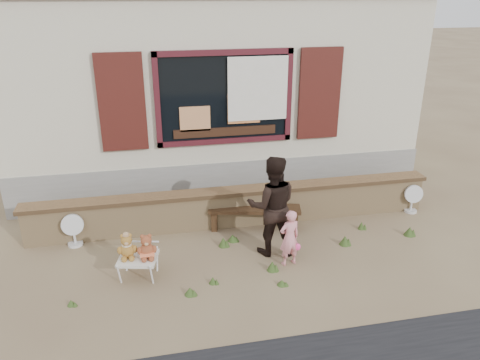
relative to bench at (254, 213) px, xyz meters
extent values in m
plane|color=brown|center=(-0.29, -0.76, -0.29)|extent=(80.00, 80.00, 0.00)
cube|color=#B4AA91|center=(-0.29, 3.74, 2.11)|extent=(8.00, 5.00, 3.20)
cube|color=gray|center=(-0.29, 3.74, 0.11)|extent=(8.04, 5.04, 0.80)
cube|color=black|center=(-0.29, 1.21, 1.76)|extent=(2.30, 0.04, 1.50)
cube|color=#45141B|center=(-0.29, 1.19, 2.56)|extent=(2.50, 0.08, 0.10)
cube|color=#45141B|center=(-0.29, 1.19, 0.96)|extent=(2.50, 0.08, 0.10)
cube|color=#45141B|center=(-1.49, 1.19, 1.76)|extent=(0.10, 0.08, 1.70)
cube|color=#45141B|center=(0.91, 1.19, 1.76)|extent=(0.10, 0.08, 1.70)
cube|color=#33130E|center=(-2.09, 1.18, 1.76)|extent=(0.80, 0.07, 1.70)
cube|color=#33130E|center=(1.51, 1.18, 1.76)|extent=(0.80, 0.07, 1.70)
cube|color=silver|center=(0.31, 1.14, 1.91)|extent=(1.10, 0.02, 1.15)
cube|color=black|center=(-0.29, 1.18, 1.14)|extent=(1.90, 0.06, 0.16)
cube|color=tan|center=(-0.84, 1.18, 1.41)|extent=(0.55, 0.06, 0.45)
cube|color=#E08447|center=(0.06, 1.18, 1.56)|extent=(0.60, 0.06, 0.55)
cube|color=tan|center=(-0.29, 0.24, 0.01)|extent=(7.00, 0.30, 0.60)
cube|color=brown|center=(-0.29, 0.24, 0.34)|extent=(7.10, 0.36, 0.07)
cube|color=black|center=(0.00, 0.00, 0.08)|extent=(1.60, 0.67, 0.06)
cube|color=black|center=(-0.67, 0.15, -0.13)|extent=(0.16, 0.31, 0.33)
cube|color=black|center=(0.67, -0.15, -0.13)|extent=(0.16, 0.31, 0.33)
cube|color=silver|center=(-1.97, -1.09, 0.02)|extent=(0.63, 0.58, 0.04)
cylinder|color=silver|center=(-2.24, -1.24, -0.15)|extent=(0.03, 0.03, 0.29)
cylinder|color=silver|center=(-1.80, -1.35, -0.15)|extent=(0.03, 0.03, 0.29)
cylinder|color=silver|center=(-2.15, -0.84, -0.15)|extent=(0.03, 0.03, 0.29)
cylinder|color=silver|center=(-1.70, -0.94, -0.15)|extent=(0.03, 0.03, 0.29)
imported|color=pink|center=(0.25, -1.20, 0.15)|extent=(0.36, 0.28, 0.89)
imported|color=black|center=(0.08, -0.79, 0.51)|extent=(0.86, 0.72, 1.60)
cylinder|color=silver|center=(-2.99, 0.04, -0.27)|extent=(0.24, 0.24, 0.04)
cylinder|color=silver|center=(-2.99, 0.04, -0.12)|extent=(0.04, 0.04, 0.30)
cylinder|color=silver|center=(-2.99, 0.04, 0.10)|extent=(0.35, 0.13, 0.35)
cylinder|color=silver|center=(3.02, 0.04, -0.27)|extent=(0.23, 0.23, 0.04)
cylinder|color=silver|center=(3.02, 0.04, -0.13)|extent=(0.04, 0.04, 0.29)
cylinder|color=silver|center=(3.02, 0.04, 0.08)|extent=(0.35, 0.16, 0.34)
cone|color=#364E1F|center=(-1.30, -1.67, -0.23)|extent=(0.16, 0.16, 0.12)
cone|color=#364E1F|center=(-0.45, -0.35, -0.24)|extent=(0.17, 0.17, 0.11)
cone|color=#364E1F|center=(-0.96, -1.48, -0.24)|extent=(0.11, 0.11, 0.10)
cone|color=#364E1F|center=(1.31, -0.84, -0.21)|extent=(0.18, 0.18, 0.16)
cone|color=#364E1F|center=(2.51, -0.78, -0.22)|extent=(0.18, 0.18, 0.16)
cone|color=#364E1F|center=(-0.63, -0.49, -0.21)|extent=(0.16, 0.16, 0.16)
cone|color=#364E1F|center=(1.82, -0.40, -0.22)|extent=(0.12, 0.12, 0.14)
cone|color=#364E1F|center=(-0.05, -1.33, -0.22)|extent=(0.16, 0.16, 0.16)
cone|color=#364E1F|center=(-2.86, -1.58, -0.25)|extent=(0.11, 0.11, 0.09)
cone|color=#364E1F|center=(-0.01, -1.71, -0.25)|extent=(0.14, 0.14, 0.08)
camera|label=1|loc=(-1.72, -7.01, 3.59)|focal=35.00mm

